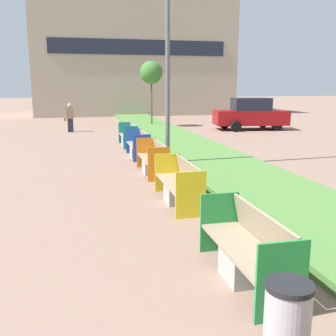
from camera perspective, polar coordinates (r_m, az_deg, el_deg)
planter_grass_strip at (r=10.63m, az=11.88°, el=-1.86°), size 2.80×120.00×0.18m
building_backdrop at (r=37.73m, az=-5.19°, el=15.72°), size 17.27×8.53×10.21m
bench_green_frame at (r=5.48m, az=11.40°, el=-12.10°), size 0.65×2.01×0.94m
bench_yellow_frame at (r=8.72m, az=1.65°, el=-2.74°), size 0.65×2.12×0.94m
bench_orange_frame at (r=11.63m, az=-2.14°, el=0.96°), size 0.65×2.02×0.94m
bench_blue_frame at (r=14.38m, az=-4.27°, el=3.04°), size 0.65×1.94×0.94m
bench_teal_frame at (r=17.10m, az=-5.69°, el=4.43°), size 0.65×1.89×0.94m
litter_bin at (r=3.85m, az=16.78°, el=-21.85°), size 0.42×0.42×0.93m
street_lamp_post at (r=12.52m, az=-0.06°, el=22.49°), size 0.24×0.44×8.96m
sapling_tree_far at (r=24.93m, az=-2.44°, el=13.63°), size 1.41×1.41×4.05m
pedestrian_walking at (r=22.75m, az=-14.05°, el=7.09°), size 0.53×0.24×1.59m
parked_car_distant at (r=23.77m, az=11.88°, el=7.66°), size 4.41×2.36×1.86m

